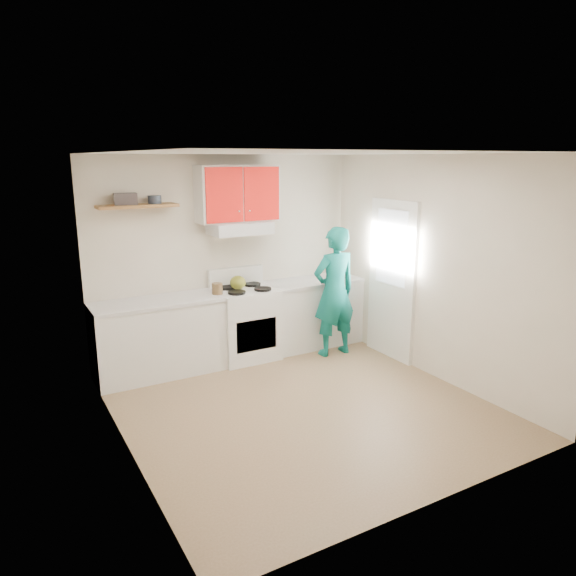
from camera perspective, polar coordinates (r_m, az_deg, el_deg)
floor at (r=5.79m, az=1.45°, el=-12.45°), size 3.80×3.80×0.00m
ceiling at (r=5.19m, az=1.63°, el=14.24°), size 3.60×3.80×0.04m
back_wall at (r=7.00m, az=-6.58°, el=3.33°), size 3.60×0.04×2.60m
front_wall at (r=3.91m, az=16.20°, el=-5.53°), size 3.60×0.04×2.60m
left_wall at (r=4.70m, az=-17.61°, el=-2.41°), size 0.04×3.80×2.60m
right_wall at (r=6.44m, az=15.36°, el=2.02°), size 0.04×3.80×2.60m
door at (r=6.98m, az=11.03°, el=0.83°), size 0.05×0.85×2.05m
door_glass at (r=6.88m, az=11.02°, el=4.25°), size 0.01×0.55×0.95m
counter_left at (r=6.61m, az=-13.67°, el=-5.25°), size 1.52×0.60×0.90m
counter_right at (r=7.46m, az=2.60°, el=-2.67°), size 1.32×0.60×0.90m
stove at (r=6.96m, az=-4.56°, el=-3.83°), size 0.76×0.65×0.92m
range_hood at (r=6.78m, az=-5.15°, el=6.40°), size 0.76×0.44×0.15m
upper_cabinets at (r=6.79m, az=-5.42°, el=10.01°), size 1.02×0.33×0.70m
shelf at (r=6.40m, az=-15.80°, el=8.44°), size 0.90×0.30×0.04m
books at (r=6.39m, az=-16.99°, el=9.10°), size 0.27×0.21×0.13m
tin at (r=6.45m, az=-14.07°, el=9.16°), size 0.19×0.19×0.09m
kettle at (r=6.84m, az=-5.38°, el=0.59°), size 0.22×0.22×0.17m
crock at (r=6.62m, az=-7.57°, el=-0.15°), size 0.17×0.17×0.16m
cutting_board at (r=7.17m, az=0.27°, el=0.48°), size 0.34×0.26×0.02m
silicone_mat at (r=7.63m, az=5.54°, el=1.18°), size 0.31×0.26×0.01m
person at (r=6.98m, az=4.98°, el=-0.40°), size 0.63×0.42×1.71m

